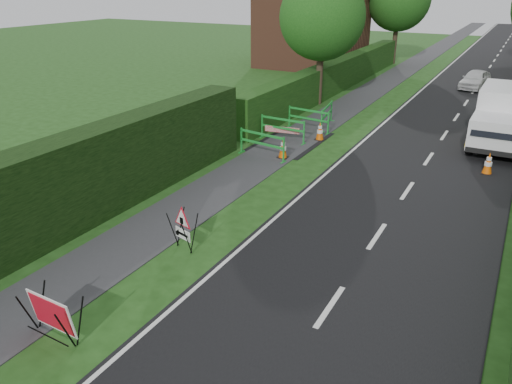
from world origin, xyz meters
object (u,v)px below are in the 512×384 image
at_px(red_rect_sign, 52,315).
at_px(works_van, 503,116).
at_px(triangle_sign, 182,225).
at_px(hatchback_car, 475,79).

xyz_separation_m(red_rect_sign, works_van, (6.39, 17.01, 0.67)).
bearing_deg(red_rect_sign, triangle_sign, 89.83).
bearing_deg(hatchback_car, triangle_sign, -91.56).
bearing_deg(red_rect_sign, hatchback_car, 83.67).
height_order(red_rect_sign, hatchback_car, hatchback_car).
height_order(red_rect_sign, works_van, works_van).
bearing_deg(triangle_sign, hatchback_car, 97.38).
bearing_deg(works_van, triangle_sign, -114.97).
xyz_separation_m(red_rect_sign, triangle_sign, (0.14, 3.89, 0.16)).
bearing_deg(triangle_sign, works_van, 80.99).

